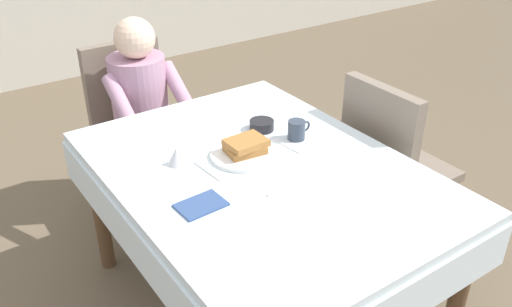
% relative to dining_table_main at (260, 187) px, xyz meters
% --- Properties ---
extents(ground_plane, '(14.00, 14.00, 0.00)m').
position_rel_dining_table_main_xyz_m(ground_plane, '(0.00, 0.00, -0.65)').
color(ground_plane, brown).
extents(dining_table_main, '(1.12, 1.52, 0.74)m').
position_rel_dining_table_main_xyz_m(dining_table_main, '(0.00, 0.00, 0.00)').
color(dining_table_main, silver).
rests_on(dining_table_main, ground).
extents(chair_diner, '(0.44, 0.45, 0.93)m').
position_rel_dining_table_main_xyz_m(chair_diner, '(-0.05, 1.17, -0.12)').
color(chair_diner, '#7A6B5B').
rests_on(chair_diner, ground).
extents(diner_person, '(0.40, 0.43, 1.12)m').
position_rel_dining_table_main_xyz_m(diner_person, '(-0.05, 1.01, 0.02)').
color(diner_person, '#B2849E').
rests_on(diner_person, ground).
extents(chair_right_side, '(0.45, 0.44, 0.93)m').
position_rel_dining_table_main_xyz_m(chair_right_side, '(0.77, 0.00, -0.12)').
color(chair_right_side, '#7A6B5B').
rests_on(chair_right_side, ground).
extents(plate_breakfast, '(0.28, 0.28, 0.02)m').
position_rel_dining_table_main_xyz_m(plate_breakfast, '(0.00, 0.12, 0.10)').
color(plate_breakfast, white).
rests_on(plate_breakfast, dining_table_main).
extents(breakfast_stack, '(0.17, 0.14, 0.06)m').
position_rel_dining_table_main_xyz_m(breakfast_stack, '(0.01, 0.12, 0.13)').
color(breakfast_stack, '#A36B33').
rests_on(breakfast_stack, plate_breakfast).
extents(cup_coffee, '(0.11, 0.08, 0.08)m').
position_rel_dining_table_main_xyz_m(cup_coffee, '(0.27, 0.12, 0.13)').
color(cup_coffee, '#333D4C').
rests_on(cup_coffee, dining_table_main).
extents(bowl_butter, '(0.11, 0.11, 0.04)m').
position_rel_dining_table_main_xyz_m(bowl_butter, '(0.20, 0.27, 0.11)').
color(bowl_butter, black).
rests_on(bowl_butter, dining_table_main).
extents(syrup_pitcher, '(0.08, 0.08, 0.07)m').
position_rel_dining_table_main_xyz_m(syrup_pitcher, '(-0.26, 0.22, 0.13)').
color(syrup_pitcher, silver).
rests_on(syrup_pitcher, dining_table_main).
extents(fork_left_of_plate, '(0.03, 0.18, 0.00)m').
position_rel_dining_table_main_xyz_m(fork_left_of_plate, '(-0.19, 0.10, 0.09)').
color(fork_left_of_plate, silver).
rests_on(fork_left_of_plate, dining_table_main).
extents(knife_right_of_plate, '(0.03, 0.20, 0.00)m').
position_rel_dining_table_main_xyz_m(knife_right_of_plate, '(0.19, 0.10, 0.09)').
color(knife_right_of_plate, silver).
rests_on(knife_right_of_plate, dining_table_main).
extents(spoon_near_edge, '(0.15, 0.04, 0.00)m').
position_rel_dining_table_main_xyz_m(spoon_near_edge, '(-0.02, -0.19, 0.09)').
color(spoon_near_edge, silver).
rests_on(spoon_near_edge, dining_table_main).
extents(napkin_folded, '(0.18, 0.13, 0.01)m').
position_rel_dining_table_main_xyz_m(napkin_folded, '(-0.32, -0.09, 0.09)').
color(napkin_folded, '#334C7F').
rests_on(napkin_folded, dining_table_main).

